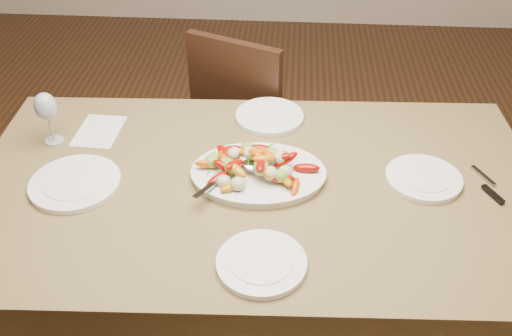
{
  "coord_description": "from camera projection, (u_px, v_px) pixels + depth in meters",
  "views": [
    {
      "loc": [
        0.35,
        -1.5,
        1.9
      ],
      "look_at": [
        0.25,
        -0.09,
        0.82
      ],
      "focal_mm": 40.0,
      "sensor_mm": 36.0,
      "label": 1
    }
  ],
  "objects": [
    {
      "name": "table_knife",
      "position": [
        488.0,
        186.0,
        1.8
      ],
      "size": [
        0.1,
        0.19,
        0.01
      ],
      "primitive_type": null,
      "rotation": [
        0.0,
        0.0,
        0.46
      ],
      "color": "#9EA0A8",
      "rests_on": "dining_table"
    },
    {
      "name": "plate_right",
      "position": [
        423.0,
        179.0,
        1.83
      ],
      "size": [
        0.24,
        0.24,
        0.02
      ],
      "primitive_type": "cylinder",
      "color": "white",
      "rests_on": "dining_table"
    },
    {
      "name": "serving_spoon",
      "position": [
        237.0,
        173.0,
        1.79
      ],
      "size": [
        0.27,
        0.19,
        0.03
      ],
      "primitive_type": null,
      "rotation": [
        0.0,
        0.0,
        -0.49
      ],
      "color": "#9EA0A8",
      "rests_on": "serving_platter"
    },
    {
      "name": "menu_card",
      "position": [
        99.0,
        131.0,
        2.06
      ],
      "size": [
        0.16,
        0.22,
        0.0
      ],
      "primitive_type": "cube",
      "rotation": [
        0.0,
        0.0,
        -0.04
      ],
      "color": "silver",
      "rests_on": "dining_table"
    },
    {
      "name": "serving_platter",
      "position": [
        258.0,
        175.0,
        1.84
      ],
      "size": [
        0.44,
        0.33,
        0.02
      ],
      "primitive_type": "ellipsoid",
      "rotation": [
        0.0,
        0.0,
        0.04
      ],
      "color": "white",
      "rests_on": "dining_table"
    },
    {
      "name": "chair_far",
      "position": [
        256.0,
        120.0,
        2.65
      ],
      "size": [
        0.55,
        0.55,
        0.95
      ],
      "primitive_type": null,
      "rotation": [
        0.0,
        0.0,
        2.73
      ],
      "color": "black",
      "rests_on": "ground"
    },
    {
      "name": "wine_glass",
      "position": [
        48.0,
        117.0,
        1.95
      ],
      "size": [
        0.08,
        0.08,
        0.2
      ],
      "primitive_type": null,
      "color": "#8C99A5",
      "rests_on": "dining_table"
    },
    {
      "name": "roasted_vegetables",
      "position": [
        258.0,
        161.0,
        1.8
      ],
      "size": [
        0.36,
        0.25,
        0.09
      ],
      "primitive_type": null,
      "rotation": [
        0.0,
        0.0,
        0.04
      ],
      "color": "#7F0A02",
      "rests_on": "serving_platter"
    },
    {
      "name": "plate_left",
      "position": [
        75.0,
        183.0,
        1.81
      ],
      "size": [
        0.29,
        0.29,
        0.02
      ],
      "primitive_type": "cylinder",
      "color": "white",
      "rests_on": "dining_table"
    },
    {
      "name": "plate_near",
      "position": [
        261.0,
        263.0,
        1.54
      ],
      "size": [
        0.25,
        0.25,
        0.02
      ],
      "primitive_type": "cylinder",
      "color": "white",
      "rests_on": "dining_table"
    },
    {
      "name": "floor",
      "position": [
        198.0,
        309.0,
        2.37
      ],
      "size": [
        6.0,
        6.0,
        0.0
      ],
      "primitive_type": "plane",
      "color": "#382011",
      "rests_on": "ground"
    },
    {
      "name": "plate_far",
      "position": [
        269.0,
        117.0,
        2.12
      ],
      "size": [
        0.25,
        0.25,
        0.02
      ],
      "primitive_type": "cylinder",
      "color": "white",
      "rests_on": "dining_table"
    },
    {
      "name": "dining_table",
      "position": [
        256.0,
        265.0,
        2.05
      ],
      "size": [
        1.88,
        1.12,
        0.76
      ],
      "primitive_type": "cube",
      "rotation": [
        0.0,
        0.0,
        0.04
      ],
      "color": "brown",
      "rests_on": "ground"
    }
  ]
}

